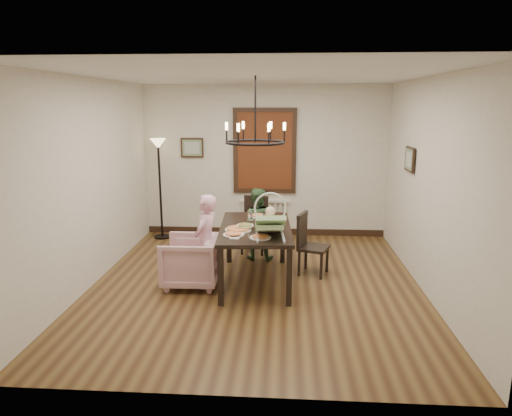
# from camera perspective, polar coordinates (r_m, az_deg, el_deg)

# --- Properties ---
(room_shell) EXTENTS (4.51, 5.00, 2.81)m
(room_shell) POSITION_cam_1_polar(r_m,az_deg,el_deg) (6.39, 0.19, 3.48)
(room_shell) COLOR brown
(room_shell) RESTS_ON ground
(dining_table) EXTENTS (1.06, 1.76, 0.80)m
(dining_table) POSITION_cam_1_polar(r_m,az_deg,el_deg) (6.29, -0.08, -3.08)
(dining_table) COLOR black
(dining_table) RESTS_ON room_shell
(chair_far) EXTENTS (0.47, 0.47, 0.94)m
(chair_far) POSITION_cam_1_polar(r_m,az_deg,el_deg) (7.61, -0.25, -2.14)
(chair_far) COLOR black
(chair_far) RESTS_ON room_shell
(chair_right) EXTENTS (0.51, 0.51, 0.91)m
(chair_right) POSITION_cam_1_polar(r_m,az_deg,el_deg) (6.69, 7.23, -4.51)
(chair_right) COLOR black
(chair_right) RESTS_ON room_shell
(armchair) EXTENTS (0.77, 0.75, 0.69)m
(armchair) POSITION_cam_1_polar(r_m,az_deg,el_deg) (6.35, -8.20, -6.58)
(armchair) COLOR beige
(armchair) RESTS_ON room_shell
(elderly_woman) EXTENTS (0.35, 0.44, 1.06)m
(elderly_woman) POSITION_cam_1_polar(r_m,az_deg,el_deg) (6.22, -6.26, -5.13)
(elderly_woman) COLOR #ECA6BE
(elderly_woman) RESTS_ON room_shell
(seated_man) EXTENTS (0.49, 0.40, 0.96)m
(seated_man) POSITION_cam_1_polar(r_m,az_deg,el_deg) (7.28, 0.05, -2.77)
(seated_man) COLOR #3F633B
(seated_man) RESTS_ON room_shell
(baby_bouncer) EXTENTS (0.48, 0.63, 0.39)m
(baby_bouncer) POSITION_cam_1_polar(r_m,az_deg,el_deg) (5.74, 1.76, -1.75)
(baby_bouncer) COLOR #B9E8A0
(baby_bouncer) RESTS_ON dining_table
(salad_bowl) EXTENTS (0.27, 0.27, 0.07)m
(salad_bowl) POSITION_cam_1_polar(r_m,az_deg,el_deg) (6.12, -1.39, -2.38)
(salad_bowl) COLOR white
(salad_bowl) RESTS_ON dining_table
(pizza_platter) EXTENTS (0.35, 0.35, 0.04)m
(pizza_platter) POSITION_cam_1_polar(r_m,az_deg,el_deg) (6.06, -2.25, -2.67)
(pizza_platter) COLOR tan
(pizza_platter) RESTS_ON dining_table
(drinking_glass) EXTENTS (0.08, 0.08, 0.15)m
(drinking_glass) POSITION_cam_1_polar(r_m,az_deg,el_deg) (6.24, 0.92, -1.68)
(drinking_glass) COLOR silver
(drinking_glass) RESTS_ON dining_table
(window_blinds) EXTENTS (1.00, 0.03, 1.40)m
(window_blinds) POSITION_cam_1_polar(r_m,az_deg,el_deg) (8.44, 1.09, 7.14)
(window_blinds) COLOR brown
(window_blinds) RESTS_ON room_shell
(radiator) EXTENTS (0.92, 0.12, 0.62)m
(radiator) POSITION_cam_1_polar(r_m,az_deg,el_deg) (8.67, 1.07, -1.09)
(radiator) COLOR silver
(radiator) RESTS_ON room_shell
(picture_back) EXTENTS (0.42, 0.03, 0.36)m
(picture_back) POSITION_cam_1_polar(r_m,az_deg,el_deg) (8.61, -7.99, 7.47)
(picture_back) COLOR black
(picture_back) RESTS_ON room_shell
(picture_right) EXTENTS (0.03, 0.42, 0.36)m
(picture_right) POSITION_cam_1_polar(r_m,az_deg,el_deg) (7.11, 18.66, 5.79)
(picture_right) COLOR black
(picture_right) RESTS_ON room_shell
(floor_lamp) EXTENTS (0.30, 0.30, 1.80)m
(floor_lamp) POSITION_cam_1_polar(r_m,az_deg,el_deg) (8.54, -11.88, 2.19)
(floor_lamp) COLOR black
(floor_lamp) RESTS_ON room_shell
(chandelier) EXTENTS (0.80, 0.80, 0.04)m
(chandelier) POSITION_cam_1_polar(r_m,az_deg,el_deg) (6.07, -0.08, 8.21)
(chandelier) COLOR black
(chandelier) RESTS_ON room_shell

